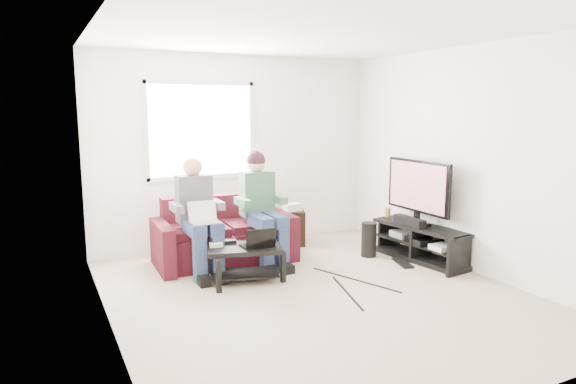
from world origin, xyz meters
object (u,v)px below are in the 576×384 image
at_px(subwoofer, 369,240).
at_px(tv_stand, 421,245).
at_px(sofa, 224,237).
at_px(coffee_table, 244,256).
at_px(tv, 418,188).
at_px(end_table, 292,226).

bearing_deg(subwoofer, tv_stand, -41.63).
xyz_separation_m(sofa, coffee_table, (-0.06, -0.84, -0.01)).
bearing_deg(tv, tv_stand, -88.53).
bearing_deg(tv_stand, coffee_table, 174.07).
bearing_deg(subwoofer, coffee_table, -173.79).
bearing_deg(tv, subwoofer, 145.51).
distance_m(coffee_table, end_table, 1.64).
bearing_deg(tv, end_table, 130.84).
height_order(tv_stand, tv, tv).
xyz_separation_m(coffee_table, subwoofer, (1.80, 0.20, -0.07)).
bearing_deg(sofa, end_table, 15.47).
distance_m(tv_stand, tv, 0.71).
relative_size(sofa, subwoofer, 3.89).
height_order(tv, subwoofer, tv).
height_order(tv, end_table, tv).
distance_m(tv_stand, end_table, 1.78).
height_order(tv_stand, subwoofer, same).
relative_size(coffee_table, tv_stand, 0.65).
relative_size(subwoofer, end_table, 0.75).
distance_m(sofa, end_table, 1.16).
bearing_deg(coffee_table, sofa, 86.02).
distance_m(sofa, subwoofer, 1.85).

